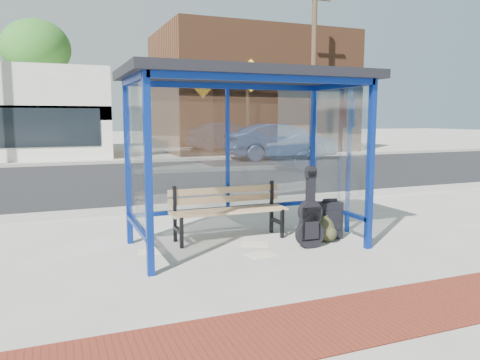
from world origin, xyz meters
name	(u,v)px	position (x,y,z in m)	size (l,w,h in m)	color
ground	(246,246)	(0.00, 0.00, 0.00)	(120.00, 120.00, 0.00)	#B2ADA0
brick_paver_strip	(358,318)	(0.00, -2.60, 0.01)	(60.00, 1.00, 0.01)	maroon
curb_near	(190,206)	(0.00, 2.90, 0.06)	(60.00, 0.25, 0.12)	gray
street_asphalt	(143,178)	(0.00, 8.00, 0.00)	(60.00, 10.00, 0.00)	black
curb_far	(119,162)	(0.00, 13.10, 0.06)	(60.00, 0.25, 0.12)	gray
far_sidewalk	(114,159)	(0.00, 15.00, 0.00)	(60.00, 4.00, 0.01)	#B2ADA0
bus_shelter	(245,97)	(0.00, 0.07, 2.07)	(3.30, 1.80, 2.42)	navy
storefront_brown	(250,93)	(8.00, 18.49, 3.20)	(10.00, 7.08, 6.40)	#59331E
tree_mid	(36,49)	(-3.00, 22.00, 5.45)	(3.60, 3.60, 7.03)	#4C3826
tree_right	(292,62)	(12.50, 22.00, 5.45)	(3.60, 3.60, 7.03)	#4C3826
utility_pole_east	(314,68)	(9.00, 13.40, 4.11)	(1.60, 0.24, 8.00)	#4C3826
bench	(228,208)	(-0.10, 0.46, 0.47)	(1.74, 0.44, 0.82)	black
guitar_bag	(310,220)	(0.77, -0.42, 0.39)	(0.40, 0.14, 1.07)	black
suitcase	(329,220)	(1.31, -0.08, 0.28)	(0.37, 0.27, 0.60)	black
backpack	(326,230)	(1.16, -0.24, 0.18)	(0.37, 0.35, 0.38)	#2E2F1A
sign_post	(350,153)	(1.81, 0.17, 1.25)	(0.14, 0.26, 2.23)	navy
newspaper_a	(152,251)	(-1.30, 0.21, 0.00)	(0.36, 0.29, 0.01)	white
newspaper_b	(261,255)	(0.00, -0.50, 0.00)	(0.37, 0.29, 0.01)	white
newspaper_c	(255,244)	(0.14, 0.01, 0.00)	(0.38, 0.30, 0.01)	white
parked_car	(280,142)	(6.75, 12.28, 0.77)	(1.64, 4.69, 1.55)	#1B2C4D
fire_hydrant	(325,146)	(10.21, 14.18, 0.42)	(0.35, 0.23, 0.78)	#B10C0E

